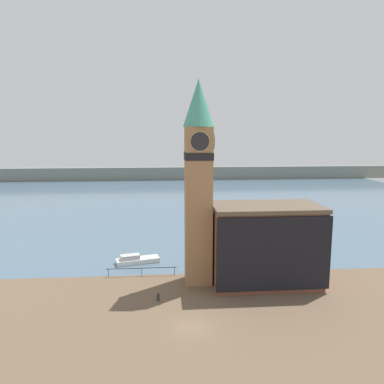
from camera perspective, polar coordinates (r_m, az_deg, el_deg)
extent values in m
plane|color=brown|center=(38.71, 0.08, -19.82)|extent=(160.00, 160.00, 0.00)
cube|color=slate|center=(109.18, -3.11, -0.76)|extent=(160.00, 120.00, 0.00)
cube|color=gray|center=(148.44, -3.55, 2.84)|extent=(180.00, 3.00, 5.00)
cube|color=#333338|center=(50.55, -7.69, -11.43)|extent=(9.23, 0.08, 0.08)
cylinder|color=#333338|center=(51.16, -12.61, -11.95)|extent=(0.07, 0.07, 1.05)
cylinder|color=#333338|center=(50.74, -7.67, -11.98)|extent=(0.07, 0.07, 1.05)
cylinder|color=#333338|center=(50.69, -2.69, -11.93)|extent=(0.07, 0.07, 1.05)
cube|color=#9E754C|center=(45.95, 0.96, -2.24)|extent=(3.22, 3.22, 19.34)
cube|color=black|center=(45.13, 0.99, 5.51)|extent=(3.34, 3.34, 0.90)
cylinder|color=tan|center=(43.39, 1.21, 7.72)|extent=(2.37, 0.12, 2.37)
cylinder|color=#232328|center=(43.31, 1.22, 7.72)|extent=(2.16, 0.12, 2.16)
cylinder|color=tan|center=(45.25, 3.11, 7.77)|extent=(0.12, 2.37, 2.37)
cylinder|color=#232328|center=(45.26, 3.22, 7.77)|extent=(0.12, 2.16, 2.16)
cone|color=teal|center=(45.17, 1.01, 13.43)|extent=(3.70, 3.70, 5.55)
cube|color=brown|center=(47.68, 11.13, -8.12)|extent=(12.85, 6.91, 9.47)
cube|color=brown|center=(46.46, 11.32, -2.24)|extent=(13.25, 7.31, 0.50)
cube|color=black|center=(44.33, 12.41, -9.24)|extent=(13.35, 0.30, 8.71)
cube|color=silver|center=(55.57, -8.26, -10.30)|extent=(6.43, 3.39, 0.68)
cube|color=#B2B2B2|center=(55.18, -9.42, -9.74)|extent=(2.95, 1.98, 0.64)
cylinder|color=#2D2D33|center=(43.83, -5.16, -15.72)|extent=(0.32, 0.32, 0.68)
sphere|color=#2D2D33|center=(43.68, -5.17, -15.31)|extent=(0.34, 0.34, 0.34)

